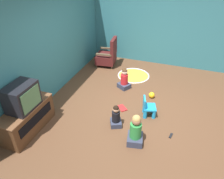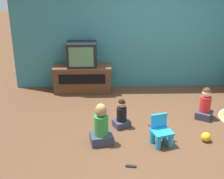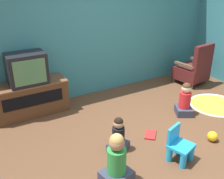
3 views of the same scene
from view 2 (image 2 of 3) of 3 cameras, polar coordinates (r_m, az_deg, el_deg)
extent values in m
plane|color=brown|center=(5.47, 9.32, -7.16)|extent=(30.00, 30.00, 0.00)
cube|color=teal|center=(6.97, 6.27, 11.69)|extent=(5.85, 0.12, 2.83)
cube|color=#4C2D19|center=(6.90, -5.37, 2.00)|extent=(1.24, 0.47, 0.59)
cube|color=brown|center=(6.81, -5.45, 4.23)|extent=(1.26, 0.48, 0.02)
cube|color=black|center=(6.66, -5.51, 1.88)|extent=(0.99, 0.01, 0.21)
cube|color=black|center=(6.73, -5.54, 6.42)|extent=(0.62, 0.43, 0.52)
cube|color=#47754C|center=(6.52, -5.66, 5.91)|extent=(0.51, 0.02, 0.41)
cylinder|color=#1E99DB|center=(4.85, 8.47, -9.50)|extent=(0.08, 0.08, 0.24)
cylinder|color=#1E99DB|center=(4.94, 10.71, -9.01)|extent=(0.08, 0.08, 0.24)
cylinder|color=#1E99DB|center=(5.00, 7.42, -8.40)|extent=(0.08, 0.08, 0.24)
cylinder|color=#1E99DB|center=(5.09, 9.61, -7.95)|extent=(0.08, 0.08, 0.24)
cube|color=#1E99DB|center=(4.92, 9.13, -7.68)|extent=(0.37, 0.36, 0.04)
cube|color=#1E99DB|center=(4.95, 8.54, -5.66)|extent=(0.27, 0.12, 0.23)
cube|color=#33384C|center=(5.46, 1.74, -6.23)|extent=(0.34, 0.32, 0.12)
cylinder|color=black|center=(5.37, 1.76, -4.52)|extent=(0.17, 0.17, 0.25)
sphere|color=tan|center=(5.29, 1.78, -2.67)|extent=(0.14, 0.14, 0.14)
sphere|color=black|center=(5.28, 1.79, -2.43)|extent=(0.13, 0.13, 0.13)
cube|color=#33384C|center=(4.99, -1.95, -8.92)|extent=(0.39, 0.36, 0.15)
cylinder|color=#2D8C3F|center=(4.87, -1.99, -6.54)|extent=(0.22, 0.22, 0.32)
sphere|color=#9E7051|center=(4.76, -2.03, -3.92)|extent=(0.18, 0.18, 0.18)
sphere|color=tan|center=(4.74, -2.03, -3.58)|extent=(0.17, 0.17, 0.17)
cube|color=#33384C|center=(5.99, 16.47, -4.40)|extent=(0.38, 0.40, 0.13)
cylinder|color=red|center=(5.90, 16.69, -2.58)|extent=(0.20, 0.20, 0.29)
sphere|color=beige|center=(5.82, 16.92, -0.61)|extent=(0.16, 0.16, 0.16)
sphere|color=#472D19|center=(5.81, 16.95, -0.35)|extent=(0.15, 0.15, 0.15)
sphere|color=yellow|center=(5.24, 16.81, -8.30)|extent=(0.15, 0.15, 0.15)
cube|color=#B22323|center=(5.59, 8.06, -6.25)|extent=(0.29, 0.30, 0.02)
cube|color=black|center=(4.49, 3.47, -13.83)|extent=(0.16, 0.07, 0.02)
camera|label=1|loc=(4.85, -46.37, 22.84)|focal=35.00mm
camera|label=3|loc=(2.61, -32.72, 11.12)|focal=42.00mm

